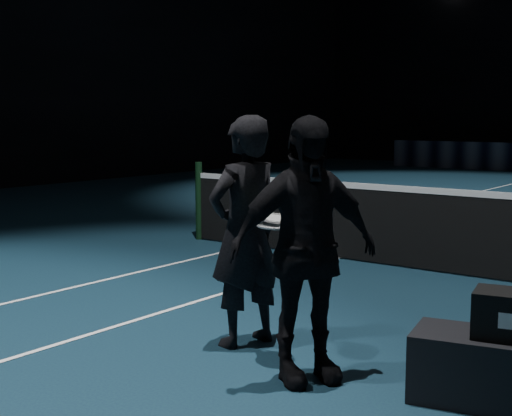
{
  "coord_description": "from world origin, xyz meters",
  "views": [
    {
      "loc": [
        0.31,
        -7.49,
        1.75
      ],
      "look_at": [
        -2.75,
        -3.47,
        1.09
      ],
      "focal_mm": 50.0,
      "sensor_mm": 36.0,
      "label": 1
    }
  ],
  "objects_px": {
    "player_a": "(245,232)",
    "racket_lower": "(274,226)",
    "tennis_balls": "(262,206)",
    "player_b": "(304,250)",
    "racket_upper": "(276,218)"
  },
  "relations": [
    {
      "from": "player_b",
      "to": "tennis_balls",
      "type": "bearing_deg",
      "value": 97.55
    },
    {
      "from": "player_b",
      "to": "tennis_balls",
      "type": "distance_m",
      "value": 0.64
    },
    {
      "from": "player_a",
      "to": "player_b",
      "type": "height_order",
      "value": "same"
    },
    {
      "from": "racket_lower",
      "to": "tennis_balls",
      "type": "height_order",
      "value": "tennis_balls"
    },
    {
      "from": "player_b",
      "to": "racket_lower",
      "type": "xyz_separation_m",
      "value": [
        -0.36,
        0.17,
        0.11
      ]
    },
    {
      "from": "racket_lower",
      "to": "player_b",
      "type": "bearing_deg",
      "value": -0.0
    },
    {
      "from": "player_b",
      "to": "player_a",
      "type": "bearing_deg",
      "value": 98.03
    },
    {
      "from": "player_a",
      "to": "racket_lower",
      "type": "xyz_separation_m",
      "value": [
        0.41,
        -0.19,
        0.11
      ]
    },
    {
      "from": "racket_lower",
      "to": "racket_upper",
      "type": "xyz_separation_m",
      "value": [
        -0.03,
        0.06,
        0.04
      ]
    },
    {
      "from": "tennis_balls",
      "to": "player_b",
      "type": "bearing_deg",
      "value": -25.17
    },
    {
      "from": "player_a",
      "to": "player_b",
      "type": "distance_m",
      "value": 0.85
    },
    {
      "from": "player_a",
      "to": "tennis_balls",
      "type": "bearing_deg",
      "value": 80.22
    },
    {
      "from": "player_b",
      "to": "tennis_balls",
      "type": "relative_size",
      "value": 14.61
    },
    {
      "from": "player_b",
      "to": "racket_lower",
      "type": "relative_size",
      "value": 2.58
    },
    {
      "from": "player_a",
      "to": "racket_lower",
      "type": "bearing_deg",
      "value": 79.1
    }
  ]
}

